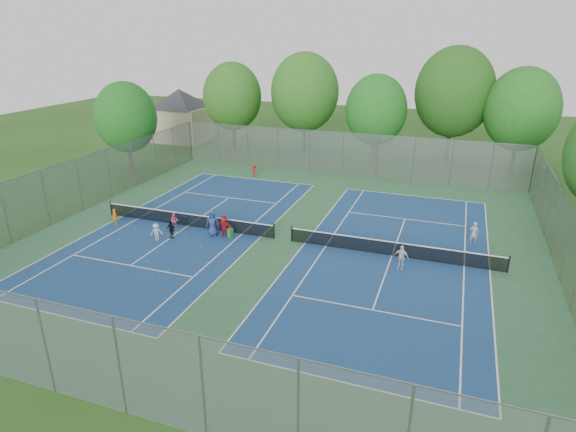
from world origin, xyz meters
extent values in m
plane|color=#254E18|center=(0.00, 0.00, 0.00)|extent=(120.00, 120.00, 0.00)
cube|color=#2D603A|center=(0.00, 0.00, 0.01)|extent=(32.00, 32.00, 0.01)
cube|color=navy|center=(-7.00, 0.00, 0.02)|extent=(10.97, 23.77, 0.01)
cube|color=navy|center=(7.00, 0.00, 0.02)|extent=(10.97, 23.77, 0.01)
cube|color=black|center=(-7.00, 0.00, 0.46)|extent=(12.87, 0.10, 0.91)
cube|color=black|center=(7.00, 0.00, 0.46)|extent=(12.87, 0.10, 0.91)
cube|color=gray|center=(0.00, 16.00, 2.00)|extent=(32.00, 0.10, 4.00)
cube|color=gray|center=(0.00, -16.00, 2.00)|extent=(32.00, 0.10, 4.00)
cube|color=gray|center=(-16.00, 0.00, 2.00)|extent=(0.10, 32.00, 4.00)
cube|color=gray|center=(16.00, 0.00, 2.00)|extent=(0.10, 32.00, 4.00)
cube|color=#B7A88C|center=(-22.00, 24.00, 2.00)|extent=(6.00, 5.00, 4.00)
pyramid|color=#2D2D33|center=(-22.00, 24.00, 6.20)|extent=(11.03, 11.03, 2.20)
cylinder|color=#443326|center=(-14.00, 22.00, 1.75)|extent=(0.36, 0.36, 3.50)
ellipsoid|color=#2C641D|center=(-14.00, 22.00, 5.90)|extent=(6.40, 6.40, 7.36)
cylinder|color=#443326|center=(-6.00, 23.00, 1.93)|extent=(0.36, 0.36, 3.85)
ellipsoid|color=#2D681E|center=(-6.00, 23.00, 6.55)|extent=(7.20, 7.20, 8.28)
cylinder|color=#443326|center=(2.00, 21.00, 1.57)|extent=(0.36, 0.36, 3.15)
ellipsoid|color=#1F681E|center=(2.00, 21.00, 5.40)|extent=(6.00, 6.00, 6.90)
cylinder|color=#443326|center=(9.00, 24.00, 2.10)|extent=(0.36, 0.36, 4.20)
ellipsoid|color=#235518|center=(9.00, 24.00, 7.05)|extent=(7.60, 7.60, 8.74)
cylinder|color=#443326|center=(15.00, 22.00, 1.75)|extent=(0.36, 0.36, 3.50)
ellipsoid|color=#22651D|center=(15.00, 22.00, 5.97)|extent=(6.60, 6.60, 7.59)
cylinder|color=#443326|center=(-19.00, 10.00, 1.57)|extent=(0.36, 0.36, 3.15)
ellipsoid|color=#1C601B|center=(-19.00, 10.00, 5.25)|extent=(5.60, 5.60, 6.44)
cube|color=blue|center=(-7.74, 0.88, 0.15)|extent=(0.42, 0.42, 0.30)
cube|color=green|center=(-3.39, -0.73, 0.30)|extent=(0.36, 0.36, 0.60)
imported|color=orange|center=(-11.82, -1.57, 0.60)|extent=(0.50, 0.40, 1.20)
imported|color=#E4598D|center=(-7.66, -0.60, 0.53)|extent=(0.62, 0.54, 1.07)
imported|color=beige|center=(-7.63, -2.78, 0.58)|extent=(0.87, 0.75, 1.16)
imported|color=black|center=(-6.93, -2.16, 0.60)|extent=(0.75, 0.44, 1.21)
imported|color=navy|center=(-4.59, -0.86, 0.87)|extent=(0.98, 0.80, 1.74)
imported|color=#B41925|center=(-3.79, -0.77, 0.73)|extent=(1.41, 0.65, 1.47)
imported|color=#A81819|center=(-7.45, 12.62, 0.58)|extent=(0.83, 0.59, 1.16)
imported|color=#969699|center=(11.56, 3.43, 0.76)|extent=(0.57, 0.38, 1.53)
imported|color=silver|center=(7.68, -1.49, 0.72)|extent=(0.90, 0.51, 1.45)
sphere|color=#C5EA36|center=(-4.51, -2.68, 0.03)|extent=(0.07, 0.07, 0.07)
sphere|color=gold|center=(-9.98, -3.56, 0.03)|extent=(0.07, 0.07, 0.07)
sphere|color=#BACD2F|center=(-4.48, -1.74, 0.03)|extent=(0.07, 0.07, 0.07)
sphere|color=#DCF138|center=(-11.04, -5.52, 0.03)|extent=(0.07, 0.07, 0.07)
sphere|color=#C5DA32|center=(-6.37, -1.53, 0.03)|extent=(0.07, 0.07, 0.07)
sphere|color=#C7DE33|center=(-4.56, -6.27, 0.03)|extent=(0.07, 0.07, 0.07)
sphere|color=#B8E234|center=(-11.00, -4.86, 0.03)|extent=(0.07, 0.07, 0.07)
sphere|color=#B0C12C|center=(-7.11, -1.34, 0.03)|extent=(0.07, 0.07, 0.07)
sphere|color=#ADC22D|center=(-3.90, -4.73, 0.03)|extent=(0.07, 0.07, 0.07)
sphere|color=yellow|center=(-6.34, -5.72, 0.03)|extent=(0.07, 0.07, 0.07)
sphere|color=gold|center=(-5.13, -6.97, 0.03)|extent=(0.07, 0.07, 0.07)
sphere|color=gold|center=(-9.28, -6.33, 0.03)|extent=(0.07, 0.07, 0.07)
camera|label=1|loc=(9.90, -26.66, 12.66)|focal=30.00mm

